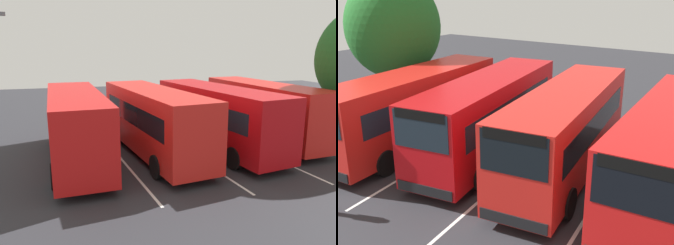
# 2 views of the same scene
# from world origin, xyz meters

# --- Properties ---
(ground_plane) EXTENTS (64.37, 64.37, 0.00)m
(ground_plane) POSITION_xyz_m (0.00, 0.00, 0.00)
(ground_plane) COLOR #2B2B30
(bus_far_left) EXTENTS (9.93, 3.11, 3.39)m
(bus_far_left) POSITION_xyz_m (0.73, -5.23, 1.86)
(bus_far_left) COLOR red
(bus_far_left) RESTS_ON ground
(bus_center_left) EXTENTS (10.02, 3.94, 3.39)m
(bus_center_left) POSITION_xyz_m (-0.24, -1.77, 1.86)
(bus_center_left) COLOR #B70C11
(bus_center_left) RESTS_ON ground
(bus_center_right) EXTENTS (10.00, 3.71, 3.39)m
(bus_center_right) POSITION_xyz_m (-0.37, 1.79, 1.86)
(bus_center_right) COLOR red
(bus_center_right) RESTS_ON ground
(bus_far_right) EXTENTS (9.88, 2.90, 3.39)m
(bus_far_right) POSITION_xyz_m (-0.37, 5.59, 1.86)
(bus_far_right) COLOR red
(bus_far_right) RESTS_ON ground
(pedestrian) EXTENTS (0.37, 0.37, 1.73)m
(pedestrian) POSITION_xyz_m (6.64, -3.27, 1.02)
(pedestrian) COLOR #232833
(pedestrian) RESTS_ON ground
(lane_stripe_outer_left) EXTENTS (12.55, 1.49, 0.01)m
(lane_stripe_outer_left) POSITION_xyz_m (0.00, -3.59, 0.00)
(lane_stripe_outer_left) COLOR silver
(lane_stripe_outer_left) RESTS_ON ground
(lane_stripe_inner_left) EXTENTS (12.55, 1.49, 0.01)m
(lane_stripe_inner_left) POSITION_xyz_m (0.00, 0.00, 0.00)
(lane_stripe_inner_left) COLOR silver
(lane_stripe_inner_left) RESTS_ON ground
(lane_stripe_inner_right) EXTENTS (12.55, 1.49, 0.01)m
(lane_stripe_inner_right) POSITION_xyz_m (0.00, 3.59, 0.00)
(lane_stripe_inner_right) COLOR silver
(lane_stripe_inner_right) RESTS_ON ground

